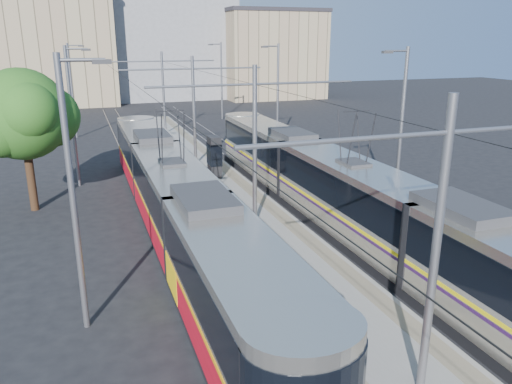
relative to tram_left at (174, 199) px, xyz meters
name	(u,v)px	position (x,y,z in m)	size (l,w,h in m)	color
ground	(339,315)	(3.60, -8.32, -1.71)	(160.00, 160.00, 0.00)	black
platform	(207,176)	(3.60, 8.68, -1.56)	(4.00, 50.00, 0.30)	gray
tactile_strip_left	(184,176)	(2.15, 8.68, -1.40)	(0.70, 50.00, 0.01)	gray
tactile_strip_right	(229,172)	(5.05, 8.68, -1.40)	(0.70, 50.00, 0.01)	gray
rails	(207,178)	(3.60, 8.68, -1.69)	(8.71, 70.00, 0.03)	gray
tram_left	(174,199)	(0.00, 0.00, 0.00)	(2.43, 28.51, 5.50)	black
tram_right	(352,196)	(7.20, -2.62, 0.15)	(2.43, 32.31, 5.50)	black
catenary	(217,112)	(3.60, 5.84, 2.81)	(9.20, 70.00, 7.00)	slate
street_lamps	(191,104)	(3.60, 12.68, 2.47)	(15.18, 38.22, 8.00)	slate
shelter	(214,156)	(3.91, 7.93, -0.11)	(0.70, 1.13, 2.48)	black
tree	(29,115)	(-5.80, 6.06, 3.06)	(4.86, 4.49, 7.06)	#382314
building_left	(49,48)	(-6.40, 51.68, 5.51)	(16.32, 12.24, 14.42)	#9D8C6A
building_centre	(166,37)	(9.60, 55.68, 6.93)	(18.36, 14.28, 17.26)	gray
building_right	(271,54)	(23.60, 49.68, 4.49)	(14.28, 10.20, 12.38)	#9D8C6A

